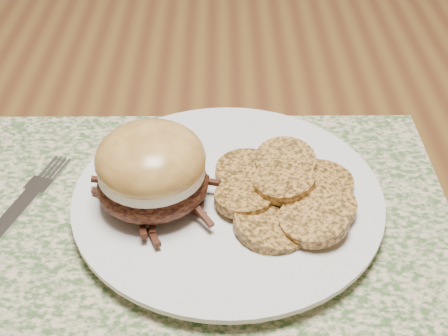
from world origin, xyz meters
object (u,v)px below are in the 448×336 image
(dining_table, at_px, (137,259))
(fork, at_px, (11,218))
(pork_sandwich, at_px, (152,170))
(dinner_plate, at_px, (228,200))

(dining_table, xyz_separation_m, fork, (-0.10, -0.03, 0.09))
(dining_table, bearing_deg, pork_sandwich, -40.99)
(fork, bearing_deg, dinner_plate, 23.80)
(dinner_plate, relative_size, pork_sandwich, 2.13)
(dinner_plate, bearing_deg, pork_sandwich, -171.79)
(pork_sandwich, distance_m, fork, 0.14)
(dining_table, distance_m, dinner_plate, 0.13)
(pork_sandwich, bearing_deg, fork, 162.60)
(dining_table, xyz_separation_m, dinner_plate, (0.09, -0.01, 0.09))
(pork_sandwich, height_order, fork, pork_sandwich)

